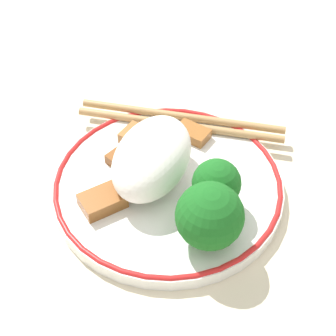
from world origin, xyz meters
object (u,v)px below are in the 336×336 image
at_px(plate, 168,186).
at_px(broccoli_back_center, 216,184).
at_px(broccoli_back_left, 210,216).
at_px(chopsticks, 181,121).

distance_m(plate, broccoli_back_center, 0.06).
relative_size(broccoli_back_left, chopsticks, 0.28).
bearing_deg(chopsticks, broccoli_back_center, -144.39).
height_order(plate, broccoli_back_center, broccoli_back_center).
relative_size(plate, chopsticks, 1.01).
bearing_deg(broccoli_back_left, broccoli_back_center, 9.40).
distance_m(plate, chopsticks, 0.08).
xyz_separation_m(broccoli_back_left, broccoli_back_center, (0.04, 0.01, -0.00)).
distance_m(broccoli_back_center, chopsticks, 0.12).
relative_size(plate, broccoli_back_left, 3.55).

